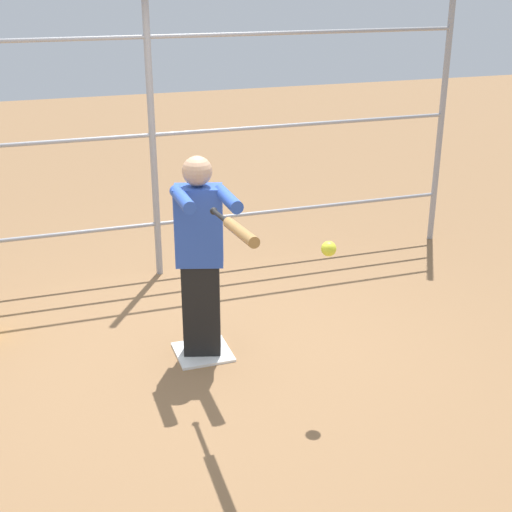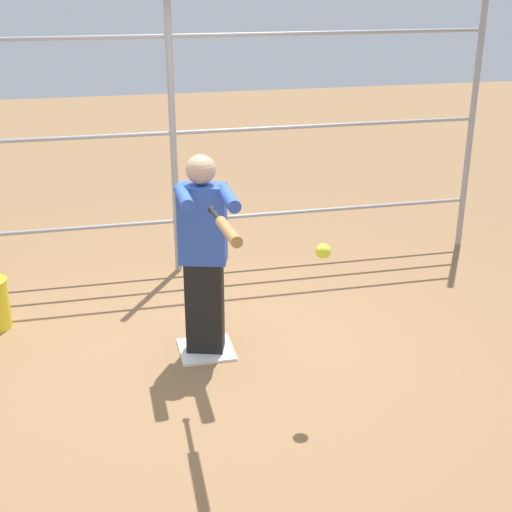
% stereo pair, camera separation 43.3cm
% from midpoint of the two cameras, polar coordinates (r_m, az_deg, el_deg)
% --- Properties ---
extents(ground_plane, '(24.00, 24.00, 0.00)m').
position_cam_midpoint_polar(ground_plane, '(5.40, -6.58, -7.79)').
color(ground_plane, olive).
extents(home_plate, '(0.40, 0.40, 0.02)m').
position_cam_midpoint_polar(home_plate, '(5.40, -6.59, -7.70)').
color(home_plate, white).
rests_on(home_plate, ground).
extents(fence_backstop, '(5.90, 0.06, 2.64)m').
position_cam_midpoint_polar(fence_backstop, '(6.42, -10.25, 9.49)').
color(fence_backstop, '#939399').
rests_on(fence_backstop, ground).
extents(batter, '(0.37, 0.59, 1.51)m').
position_cam_midpoint_polar(batter, '(5.04, -6.94, 0.20)').
color(batter, black).
rests_on(batter, ground).
extents(baseball_bat_swinging, '(0.07, 0.84, 0.14)m').
position_cam_midpoint_polar(baseball_bat_swinging, '(4.06, -4.63, 2.11)').
color(baseball_bat_swinging, black).
extents(softball_in_flight, '(0.10, 0.10, 0.10)m').
position_cam_midpoint_polar(softball_in_flight, '(4.40, 3.05, 0.54)').
color(softball_in_flight, yellow).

